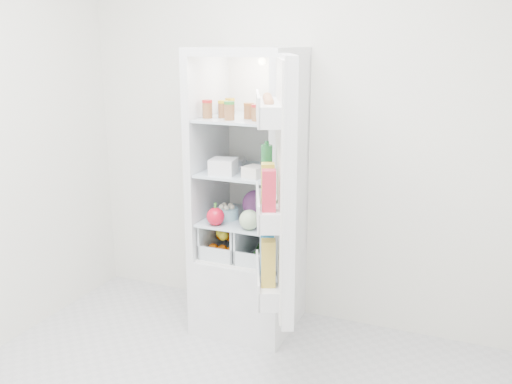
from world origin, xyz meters
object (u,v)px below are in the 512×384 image
at_px(refrigerator, 251,227).
at_px(fridge_door, 280,192).
at_px(mushroom_bowl, 227,213).
at_px(red_cabbage, 256,204).

distance_m(refrigerator, fridge_door, 0.86).
xyz_separation_m(refrigerator, mushroom_bowl, (-0.11, -0.13, 0.12)).
height_order(mushroom_bowl, fridge_door, fridge_door).
xyz_separation_m(refrigerator, red_cabbage, (0.04, -0.02, 0.17)).
relative_size(mushroom_bowl, fridge_door, 0.11).
height_order(refrigerator, red_cabbage, refrigerator).
height_order(red_cabbage, fridge_door, fridge_door).
height_order(red_cabbage, mushroom_bowl, red_cabbage).
relative_size(refrigerator, fridge_door, 1.38).
relative_size(refrigerator, red_cabbage, 10.36).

